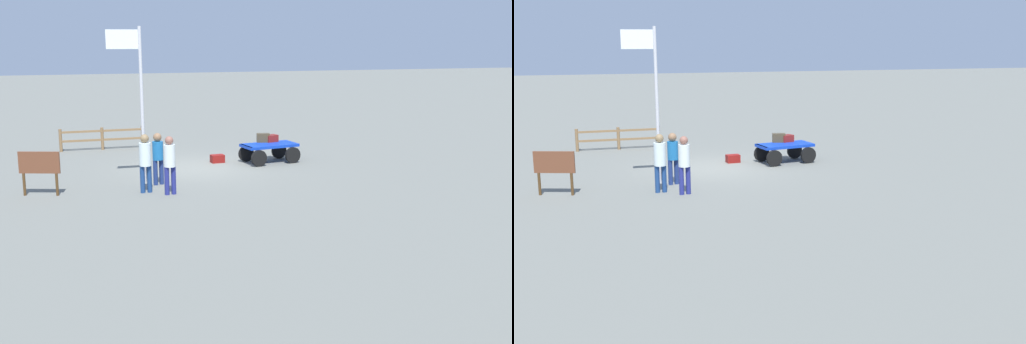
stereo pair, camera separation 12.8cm
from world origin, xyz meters
The scene contains 11 objects.
ground_plane centered at (0.00, 0.00, 0.00)m, with size 120.00×120.00×0.00m, color slate.
luggage_cart centered at (-2.59, -0.30, 0.48)m, with size 2.11×1.46×0.68m.
suitcase_dark centered at (-2.81, -0.72, 0.80)m, with size 0.52×0.45×0.25m.
suitcase_olive centered at (-2.51, -0.72, 0.84)m, with size 0.53×0.39×0.32m.
suitcase_tan centered at (-0.80, -0.81, 0.14)m, with size 0.50×0.37×0.28m.
worker_lead centered at (1.75, 2.09, 0.93)m, with size 0.41×0.41×1.60m.
worker_trailing centered at (2.25, 3.01, 1.01)m, with size 0.36×0.36×1.72m.
worker_supervisor centered at (1.61, 3.45, 0.98)m, with size 0.36×0.36×1.69m.
flagpole centered at (2.26, 1.75, 2.88)m, with size 1.04×0.10×4.76m.
signboard centered at (5.17, 2.50, 0.86)m, with size 1.13×0.42×1.27m.
wooden_fence centered at (2.99, -4.76, 0.52)m, with size 3.33×0.16×0.90m.
Camera 2 is at (4.33, 21.21, 4.43)m, focal length 44.66 mm.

